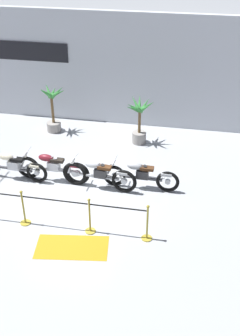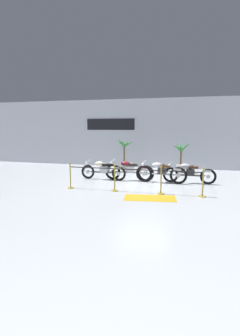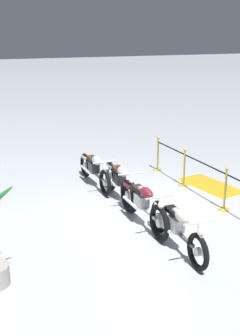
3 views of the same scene
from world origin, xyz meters
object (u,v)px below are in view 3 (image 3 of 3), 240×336
at_px(stanchion_far_left, 237,189).
at_px(floor_banner, 210,185).
at_px(stanchion_mid_left, 225,196).
at_px(stanchion_mid_right, 184,173).
at_px(stanchion_far_right, 158,159).
at_px(motorcycle_silver_2, 120,182).
at_px(motorcycle_silver_3, 95,169).
at_px(motorcycle_cream_0, 177,227).
at_px(motorcycle_maroon_1, 143,204).

relative_size(stanchion_far_left, floor_banner, 2.92).
distance_m(stanchion_far_left, stanchion_mid_left, 0.51).
xyz_separation_m(stanchion_mid_right, stanchion_far_right, (1.48, 0.00, 0.00)).
height_order(stanchion_mid_left, stanchion_mid_right, same).
distance_m(motorcycle_silver_2, stanchion_far_left, 2.81).
relative_size(motorcycle_silver_2, stanchion_mid_right, 2.18).
xyz_separation_m(motorcycle_silver_3, stanchion_mid_left, (-2.76, -2.22, -0.11)).
bearing_deg(stanchion_mid_left, stanchion_far_right, 0.00).
xyz_separation_m(motorcycle_cream_0, floor_banner, (2.67, -2.68, -0.46)).
xyz_separation_m(motorcycle_silver_2, stanchion_mid_left, (-1.55, -2.00, -0.12)).
xyz_separation_m(motorcycle_cream_0, motorcycle_silver_2, (2.72, -0.01, 0.02)).
height_order(motorcycle_maroon_1, motorcycle_silver_2, motorcycle_silver_2).
relative_size(motorcycle_silver_2, stanchion_mid_left, 2.18).
xyz_separation_m(stanchion_far_left, stanchion_mid_right, (2.20, -0.00, -0.30)).
bearing_deg(floor_banner, stanchion_far_left, 151.90).
distance_m(stanchion_far_left, floor_banner, 2.12).
relative_size(motorcycle_silver_2, stanchion_far_right, 2.18).
bearing_deg(motorcycle_cream_0, stanchion_far_left, -69.23).
relative_size(motorcycle_cream_0, motorcycle_maroon_1, 0.96).
height_order(motorcycle_cream_0, stanchion_far_left, stanchion_far_left).
xyz_separation_m(motorcycle_silver_2, floor_banner, (-0.06, -2.68, -0.48)).
xyz_separation_m(motorcycle_maroon_1, floor_banner, (1.43, -2.80, -0.47)).
bearing_deg(stanchion_far_right, motorcycle_silver_3, 102.88).
bearing_deg(stanchion_mid_left, motorcycle_silver_2, 52.25).
xyz_separation_m(motorcycle_maroon_1, stanchion_mid_left, (-0.06, -2.12, -0.12)).
bearing_deg(motorcycle_cream_0, motorcycle_silver_3, 3.11).
bearing_deg(motorcycle_silver_3, stanchion_mid_right, -113.68).
bearing_deg(motorcycle_silver_2, floor_banner, -91.24).
xyz_separation_m(stanchion_far_right, floor_banner, (-1.78, -0.68, -0.35)).
bearing_deg(motorcycle_silver_3, motorcycle_cream_0, -176.89).
relative_size(motorcycle_silver_3, stanchion_mid_left, 2.18).
distance_m(motorcycle_silver_2, motorcycle_silver_3, 1.23).
xyz_separation_m(motorcycle_cream_0, stanchion_far_left, (0.76, -2.01, 0.19)).
bearing_deg(stanchion_far_right, stanchion_far_left, 180.00).
xyz_separation_m(stanchion_far_left, stanchion_far_right, (3.68, -0.00, -0.30)).
bearing_deg(stanchion_far_right, stanchion_mid_right, 180.00).
bearing_deg(stanchion_mid_left, floor_banner, -24.47).
relative_size(motorcycle_silver_3, stanchion_far_left, 0.44).
bearing_deg(stanchion_mid_left, stanchion_mid_right, 0.00).
relative_size(stanchion_far_left, stanchion_mid_left, 4.99).
bearing_deg(motorcycle_maroon_1, stanchion_mid_left, -91.66).
height_order(motorcycle_maroon_1, stanchion_far_left, stanchion_far_left).
bearing_deg(stanchion_far_left, stanchion_mid_left, -0.00).
bearing_deg(motorcycle_maroon_1, stanchion_far_left, -102.64).
distance_m(stanchion_mid_left, floor_banner, 1.67).
distance_m(motorcycle_maroon_1, stanchion_mid_right, 2.74).
relative_size(motorcycle_cream_0, stanchion_mid_left, 2.14).
bearing_deg(motorcycle_cream_0, stanchion_mid_right, -34.09).
height_order(motorcycle_maroon_1, floor_banner, motorcycle_maroon_1).
relative_size(motorcycle_cream_0, motorcycle_silver_2, 0.98).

